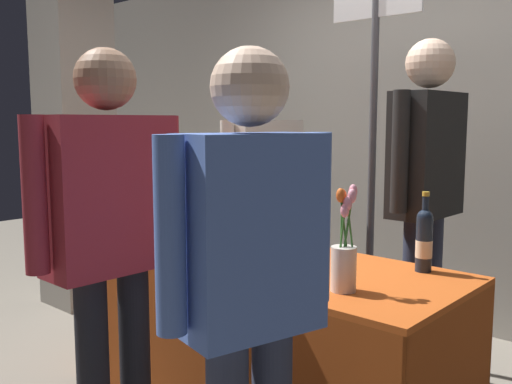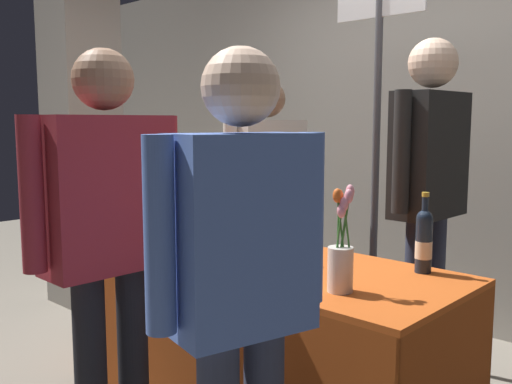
{
  "view_description": "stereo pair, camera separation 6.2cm",
  "coord_description": "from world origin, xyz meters",
  "px_view_note": "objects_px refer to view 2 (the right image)",
  "views": [
    {
      "loc": [
        1.69,
        -1.89,
        1.37
      ],
      "look_at": [
        0.0,
        0.0,
        1.05
      ],
      "focal_mm": 39.6,
      "sensor_mm": 36.0,
      "label": 1
    },
    {
      "loc": [
        1.73,
        -1.85,
        1.37
      ],
      "look_at": [
        0.0,
        0.0,
        1.05
      ],
      "focal_mm": 39.6,
      "sensor_mm": 36.0,
      "label": 2
    }
  ],
  "objects_px": {
    "concrete_pillar": "(80,90)",
    "taster_foreground_right": "(108,224)",
    "wine_glass_near_vendor": "(183,230)",
    "flower_vase": "(341,256)",
    "tasting_table": "(256,304)",
    "booth_signpost": "(376,130)",
    "vendor_presenter": "(429,178)",
    "featured_wine_bottle": "(255,214)",
    "display_bottle_0": "(424,240)"
  },
  "relations": [
    {
      "from": "vendor_presenter",
      "to": "booth_signpost",
      "type": "bearing_deg",
      "value": -110.84
    },
    {
      "from": "tasting_table",
      "to": "display_bottle_0",
      "type": "xyz_separation_m",
      "value": [
        0.69,
        0.27,
        0.36
      ]
    },
    {
      "from": "featured_wine_bottle",
      "to": "booth_signpost",
      "type": "height_order",
      "value": "booth_signpost"
    },
    {
      "from": "tasting_table",
      "to": "featured_wine_bottle",
      "type": "xyz_separation_m",
      "value": [
        -0.22,
        0.22,
        0.37
      ]
    },
    {
      "from": "display_bottle_0",
      "to": "taster_foreground_right",
      "type": "bearing_deg",
      "value": -127.79
    },
    {
      "from": "booth_signpost",
      "to": "vendor_presenter",
      "type": "bearing_deg",
      "value": -22.13
    },
    {
      "from": "concrete_pillar",
      "to": "vendor_presenter",
      "type": "height_order",
      "value": "concrete_pillar"
    },
    {
      "from": "flower_vase",
      "to": "booth_signpost",
      "type": "relative_size",
      "value": 0.18
    },
    {
      "from": "concrete_pillar",
      "to": "tasting_table",
      "type": "distance_m",
      "value": 2.37
    },
    {
      "from": "wine_glass_near_vendor",
      "to": "display_bottle_0",
      "type": "bearing_deg",
      "value": 21.29
    },
    {
      "from": "concrete_pillar",
      "to": "taster_foreground_right",
      "type": "relative_size",
      "value": 1.96
    },
    {
      "from": "concrete_pillar",
      "to": "taster_foreground_right",
      "type": "height_order",
      "value": "concrete_pillar"
    },
    {
      "from": "display_bottle_0",
      "to": "vendor_presenter",
      "type": "height_order",
      "value": "vendor_presenter"
    },
    {
      "from": "flower_vase",
      "to": "vendor_presenter",
      "type": "distance_m",
      "value": 1.03
    },
    {
      "from": "featured_wine_bottle",
      "to": "wine_glass_near_vendor",
      "type": "height_order",
      "value": "featured_wine_bottle"
    },
    {
      "from": "booth_signpost",
      "to": "flower_vase",
      "type": "bearing_deg",
      "value": -63.93
    },
    {
      "from": "tasting_table",
      "to": "taster_foreground_right",
      "type": "relative_size",
      "value": 1.16
    },
    {
      "from": "tasting_table",
      "to": "featured_wine_bottle",
      "type": "height_order",
      "value": "featured_wine_bottle"
    },
    {
      "from": "featured_wine_bottle",
      "to": "booth_signpost",
      "type": "relative_size",
      "value": 0.15
    },
    {
      "from": "taster_foreground_right",
      "to": "booth_signpost",
      "type": "xyz_separation_m",
      "value": [
        0.11,
        1.7,
        0.33
      ]
    },
    {
      "from": "tasting_table",
      "to": "flower_vase",
      "type": "bearing_deg",
      "value": -16.83
    },
    {
      "from": "featured_wine_bottle",
      "to": "wine_glass_near_vendor",
      "type": "distance_m",
      "value": 0.39
    },
    {
      "from": "tasting_table",
      "to": "featured_wine_bottle",
      "type": "bearing_deg",
      "value": 134.44
    },
    {
      "from": "featured_wine_bottle",
      "to": "vendor_presenter",
      "type": "height_order",
      "value": "vendor_presenter"
    },
    {
      "from": "concrete_pillar",
      "to": "flower_vase",
      "type": "xyz_separation_m",
      "value": [
        2.68,
        -0.52,
        -0.71
      ]
    },
    {
      "from": "display_bottle_0",
      "to": "wine_glass_near_vendor",
      "type": "distance_m",
      "value": 1.12
    },
    {
      "from": "flower_vase",
      "to": "wine_glass_near_vendor",
      "type": "bearing_deg",
      "value": 177.32
    },
    {
      "from": "wine_glass_near_vendor",
      "to": "vendor_presenter",
      "type": "relative_size",
      "value": 0.07
    },
    {
      "from": "tasting_table",
      "to": "vendor_presenter",
      "type": "distance_m",
      "value": 1.08
    },
    {
      "from": "concrete_pillar",
      "to": "taster_foreground_right",
      "type": "bearing_deg",
      "value": -27.74
    },
    {
      "from": "vendor_presenter",
      "to": "taster_foreground_right",
      "type": "relative_size",
      "value": 1.09
    },
    {
      "from": "wine_glass_near_vendor",
      "to": "taster_foreground_right",
      "type": "relative_size",
      "value": 0.08
    },
    {
      "from": "wine_glass_near_vendor",
      "to": "vendor_presenter",
      "type": "xyz_separation_m",
      "value": [
        0.79,
        0.95,
        0.24
      ]
    },
    {
      "from": "concrete_pillar",
      "to": "taster_foreground_right",
      "type": "distance_m",
      "value": 2.35
    },
    {
      "from": "concrete_pillar",
      "to": "display_bottle_0",
      "type": "distance_m",
      "value": 2.87
    },
    {
      "from": "flower_vase",
      "to": "taster_foreground_right",
      "type": "xyz_separation_m",
      "value": [
        -0.67,
        -0.54,
        0.1
      ]
    },
    {
      "from": "wine_glass_near_vendor",
      "to": "concrete_pillar",
      "type": "bearing_deg",
      "value": 164.74
    },
    {
      "from": "flower_vase",
      "to": "booth_signpost",
      "type": "distance_m",
      "value": 1.36
    },
    {
      "from": "concrete_pillar",
      "to": "flower_vase",
      "type": "relative_size",
      "value": 8.13
    },
    {
      "from": "featured_wine_bottle",
      "to": "tasting_table",
      "type": "bearing_deg",
      "value": -45.56
    },
    {
      "from": "display_bottle_0",
      "to": "vendor_presenter",
      "type": "relative_size",
      "value": 0.19
    },
    {
      "from": "flower_vase",
      "to": "vendor_presenter",
      "type": "xyz_separation_m",
      "value": [
        -0.16,
        0.99,
        0.2
      ]
    },
    {
      "from": "wine_glass_near_vendor",
      "to": "flower_vase",
      "type": "distance_m",
      "value": 0.95
    },
    {
      "from": "taster_foreground_right",
      "to": "booth_signpost",
      "type": "relative_size",
      "value": 0.76
    },
    {
      "from": "wine_glass_near_vendor",
      "to": "booth_signpost",
      "type": "xyz_separation_m",
      "value": [
        0.38,
        1.12,
        0.47
      ]
    },
    {
      "from": "wine_glass_near_vendor",
      "to": "vendor_presenter",
      "type": "distance_m",
      "value": 1.26
    },
    {
      "from": "flower_vase",
      "to": "taster_foreground_right",
      "type": "relative_size",
      "value": 0.24
    },
    {
      "from": "tasting_table",
      "to": "taster_foreground_right",
      "type": "xyz_separation_m",
      "value": [
        -0.08,
        -0.72,
        0.46
      ]
    },
    {
      "from": "display_bottle_0",
      "to": "wine_glass_near_vendor",
      "type": "xyz_separation_m",
      "value": [
        -1.05,
        -0.41,
        -0.04
      ]
    },
    {
      "from": "display_bottle_0",
      "to": "booth_signpost",
      "type": "height_order",
      "value": "booth_signpost"
    }
  ]
}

